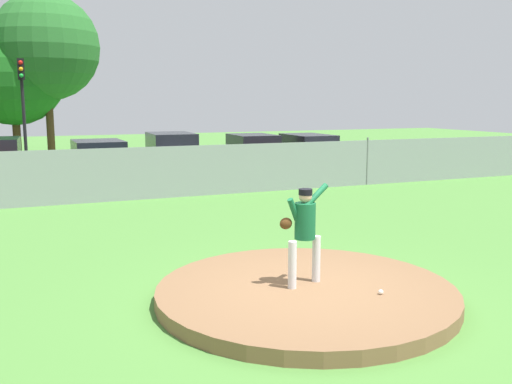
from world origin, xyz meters
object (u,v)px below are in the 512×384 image
Objects in this scene: parked_car_silver at (171,157)px; parked_car_teal at (99,163)px; traffic_light_near at (23,95)px; baseball at (381,292)px; parked_car_burgundy at (253,154)px; pitcher_youth at (304,226)px; parked_car_white at (308,153)px.

parked_car_teal is at bearing -169.66° from parked_car_silver.
parked_car_teal is at bearing -63.27° from traffic_light_near.
traffic_light_near is at bearing 103.04° from baseball.
parked_car_burgundy is at bearing 74.36° from baseball.
parked_car_silver is 3.65m from parked_car_burgundy.
parked_car_teal is 0.89× the size of traffic_light_near.
parked_car_burgundy reaches higher than parked_car_teal.
baseball is at bearing -44.83° from pitcher_youth.
parked_car_burgundy is (3.64, 0.29, -0.07)m from parked_car_silver.
traffic_light_near is at bearing 101.16° from pitcher_youth.
baseball is 0.02× the size of traffic_light_near.
baseball is at bearing -76.96° from traffic_light_near.
traffic_light_near is (-3.74, 18.97, 2.16)m from pitcher_youth.
baseball is 0.02× the size of parked_car_white.
parked_car_burgundy is 0.86× the size of traffic_light_near.
pitcher_youth is 14.71m from parked_car_silver.
parked_car_teal is 6.02m from traffic_light_near.
parked_car_silver is at bearing 87.16° from baseball.
traffic_light_near reaches higher than pitcher_youth.
parked_car_burgundy is (5.25, 14.91, -0.36)m from pitcher_youth.
parked_car_silver is 0.93× the size of traffic_light_near.
parked_car_silver is 2.95m from parked_car_teal.
baseball is at bearing -92.84° from parked_car_silver.
traffic_light_near is (-5.36, 4.35, 2.46)m from parked_car_silver.
traffic_light_near is (-2.46, 4.88, 2.53)m from parked_car_teal.
parked_car_teal reaches higher than parked_car_white.
parked_car_white is (7.87, 14.81, -0.37)m from pitcher_youth.
parked_car_silver reaches higher than parked_car_teal.
baseball is 0.02× the size of parked_car_burgundy.
pitcher_youth reaches higher than parked_car_teal.
parked_car_silver is at bearing -39.06° from traffic_light_near.
traffic_light_near is (-9.00, 4.06, 2.52)m from parked_car_burgundy.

